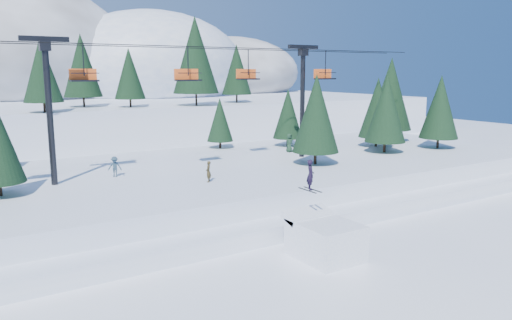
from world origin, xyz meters
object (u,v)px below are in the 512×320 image
jump_kicker (324,237)px  banner_near (323,226)px  chairlift (178,86)px  banner_far (392,208)px

jump_kicker → banner_near: (2.61, 3.20, -0.63)m
chairlift → banner_near: size_ratio=16.93×
jump_kicker → banner_far: size_ratio=1.97×
jump_kicker → banner_far: jump_kicker is taller
jump_kicker → chairlift: 18.16m
banner_near → banner_far: same height
chairlift → banner_near: chairlift is taller
chairlift → banner_far: chairlift is taller
jump_kicker → banner_far: bearing=21.7°
jump_kicker → chairlift: size_ratio=0.12×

